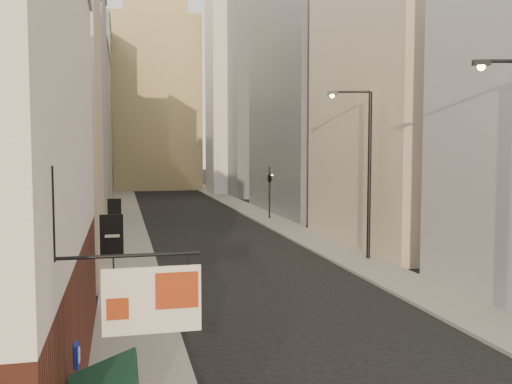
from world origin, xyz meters
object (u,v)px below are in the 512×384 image
clock_tower (155,84)px  traffic_light_right (270,179)px  streetlamp_mid (365,164)px  white_tower (236,68)px

clock_tower → traffic_light_right: (7.57, -46.94, -13.80)m
streetlamp_mid → traffic_light_right: 20.37m
clock_tower → traffic_light_right: size_ratio=8.98×
streetlamp_mid → traffic_light_right: size_ratio=2.00×
white_tower → traffic_light_right: (-3.43, -32.94, -14.77)m
white_tower → streetlamp_mid: bearing=-93.2°
traffic_light_right → streetlamp_mid: bearing=77.9°
white_tower → traffic_light_right: bearing=-95.9°
clock_tower → white_tower: 17.83m
white_tower → traffic_light_right: size_ratio=8.30×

